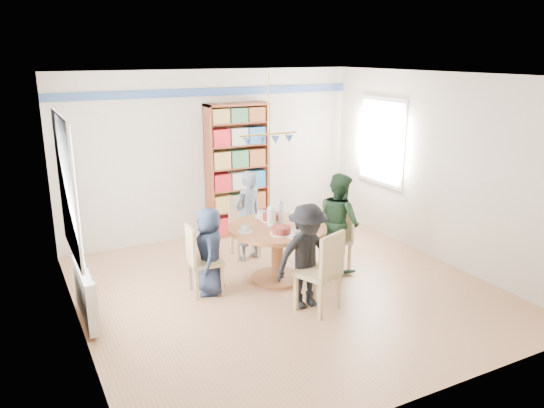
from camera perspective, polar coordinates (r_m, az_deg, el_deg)
ground at (r=6.94m, az=1.54°, el=-9.18°), size 5.00×5.00×0.00m
room_shell at (r=7.06m, az=-3.64°, el=5.34°), size 5.00×5.00×5.00m
radiator at (r=6.38m, az=-19.47°, el=-9.07°), size 0.12×1.00×0.60m
dining_table at (r=7.03m, az=0.58°, el=-3.93°), size 1.30×1.30×0.75m
chair_left at (r=6.69m, az=-7.81°, el=-5.69°), size 0.43×0.43×0.91m
chair_right at (r=7.52m, az=7.34°, el=-3.32°), size 0.45×0.45×0.87m
chair_far at (r=7.93m, az=-3.07°, el=-2.07°), size 0.44×0.44×0.90m
chair_near at (r=6.19m, az=5.56°, el=-6.94°), size 0.57×0.57×1.00m
person_left at (r=6.69m, az=-6.72°, el=-5.05°), size 0.50×0.63×1.12m
person_right at (r=7.42m, az=7.22°, el=-1.89°), size 0.56×0.70×1.38m
person_far at (r=7.71m, az=-2.62°, el=-1.25°), size 0.56×0.45×1.33m
person_near at (r=6.28m, az=3.83°, el=-5.63°), size 0.83×0.49×1.28m
bookshelf at (r=8.75m, az=-3.73°, el=3.57°), size 1.04×0.31×2.18m
tableware at (r=6.95m, az=0.31°, el=-1.90°), size 1.12×1.12×0.29m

